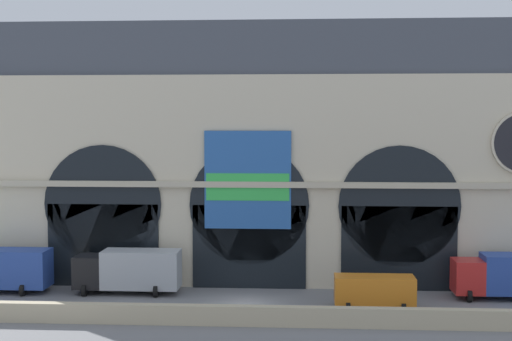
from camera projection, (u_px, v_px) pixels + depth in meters
The scene contains 6 objects.
ground_plane at pixel (244, 305), 48.41m from camera, with size 200.00×200.00×0.00m, color slate.
quay_parapet_wall at pixel (237, 316), 43.43m from camera, with size 90.00×0.70×1.21m, color #BCAD8C.
station_building at pixel (252, 157), 55.49m from camera, with size 45.96×5.87×19.78m.
box_truck_midwest at pixel (129, 270), 51.57m from camera, with size 7.50×2.91×3.12m.
van_mideast at pixel (374, 291), 47.15m from camera, with size 5.20×2.48×2.20m.
box_truck_east at pixel (510, 275), 49.88m from camera, with size 7.50×2.91×3.12m.
Camera 1 is at (3.86, -47.58, 12.15)m, focal length 50.58 mm.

